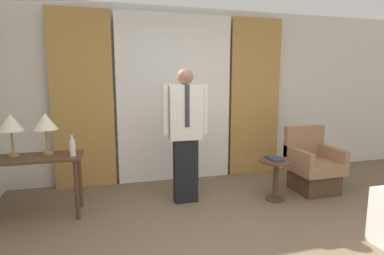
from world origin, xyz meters
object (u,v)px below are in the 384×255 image
(desk, at_px, (30,168))
(table_lamp_left, at_px, (11,124))
(book, at_px, (274,159))
(armchair, at_px, (312,168))
(bottle_by_lamp, at_px, (72,147))
(person, at_px, (185,131))
(side_table, at_px, (276,173))
(table_lamp_right, at_px, (45,123))

(desk, xyz_separation_m, table_lamp_left, (-0.18, 0.08, 0.50))
(book, bearing_deg, armchair, 12.48)
(desk, xyz_separation_m, bottle_by_lamp, (0.47, -0.08, 0.22))
(person, distance_m, armchair, 1.96)
(book, bearing_deg, side_table, -41.08)
(table_lamp_left, distance_m, armchair, 3.93)
(table_lamp_right, distance_m, book, 2.85)
(table_lamp_left, relative_size, person, 0.28)
(desk, relative_size, table_lamp_right, 2.32)
(side_table, bearing_deg, bottle_by_lamp, 176.10)
(table_lamp_left, distance_m, table_lamp_right, 0.36)
(bottle_by_lamp, height_order, armchair, bottle_by_lamp)
(bottle_by_lamp, bearing_deg, person, 4.10)
(desk, distance_m, armchair, 3.69)
(side_table, bearing_deg, armchair, 14.42)
(armchair, bearing_deg, bottle_by_lamp, -179.88)
(side_table, bearing_deg, desk, 175.10)
(person, relative_size, book, 6.72)
(table_lamp_left, bearing_deg, person, -2.06)
(table_lamp_right, distance_m, bottle_by_lamp, 0.43)
(person, relative_size, side_table, 3.15)
(bottle_by_lamp, relative_size, armchair, 0.27)
(desk, distance_m, side_table, 3.00)
(book, bearing_deg, person, 167.76)
(person, xyz_separation_m, book, (1.14, -0.25, -0.38))
(table_lamp_right, bearing_deg, desk, -154.86)
(table_lamp_left, xyz_separation_m, side_table, (3.16, -0.34, -0.72))
(desk, distance_m, bottle_by_lamp, 0.53)
(bottle_by_lamp, distance_m, book, 2.51)
(bottle_by_lamp, distance_m, side_table, 2.56)
(desk, xyz_separation_m, side_table, (2.98, -0.26, -0.23))
(table_lamp_left, bearing_deg, armchair, -2.40)
(armchair, bearing_deg, person, 177.23)
(side_table, height_order, book, book)
(bottle_by_lamp, xyz_separation_m, book, (2.49, -0.15, -0.26))
(desk, distance_m, table_lamp_left, 0.53)
(table_lamp_left, distance_m, person, 2.00)
(table_lamp_left, bearing_deg, side_table, -6.13)
(armchair, distance_m, book, 0.77)
(person, bearing_deg, armchair, -2.77)
(armchair, relative_size, book, 3.55)
(desk, xyz_separation_m, armchair, (3.68, -0.08, -0.26))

